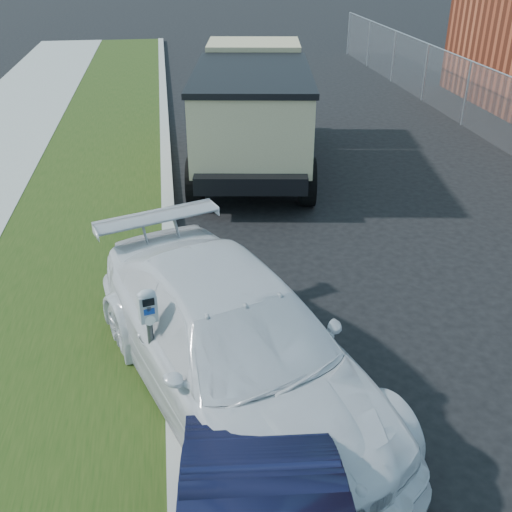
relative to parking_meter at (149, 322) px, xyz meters
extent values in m
plane|color=black|center=(2.82, 0.70, -1.20)|extent=(120.00, 120.00, 0.00)
cube|color=gray|center=(0.22, 2.70, -1.13)|extent=(0.25, 50.00, 0.15)
cube|color=#1B330E|center=(-1.38, 2.70, -1.14)|extent=(3.00, 50.00, 0.13)
cylinder|color=#9398A0|center=(8.82, 10.70, -0.30)|extent=(0.06, 0.06, 1.80)
cylinder|color=#9398A0|center=(8.82, 13.70, -0.30)|extent=(0.06, 0.06, 1.80)
cylinder|color=#9398A0|center=(8.82, 16.70, -0.30)|extent=(0.06, 0.06, 1.80)
cylinder|color=#9398A0|center=(8.82, 19.70, -0.30)|extent=(0.06, 0.06, 1.80)
cylinder|color=#9398A0|center=(8.82, 22.70, -0.30)|extent=(0.06, 0.06, 1.80)
cylinder|color=#3F4247|center=(0.00, 0.00, -0.53)|extent=(0.08, 0.08, 1.07)
cube|color=gray|center=(0.00, 0.00, 0.19)|extent=(0.22, 0.17, 0.32)
ellipsoid|color=gray|center=(0.00, 0.00, 0.35)|extent=(0.23, 0.18, 0.12)
cube|color=black|center=(0.02, -0.07, 0.29)|extent=(0.13, 0.04, 0.09)
cube|color=navy|center=(0.02, -0.06, 0.17)|extent=(0.12, 0.04, 0.07)
cylinder|color=silver|center=(0.02, -0.06, 0.06)|extent=(0.12, 0.04, 0.12)
cube|color=#3F4247|center=(0.02, -0.06, 0.21)|extent=(0.04, 0.02, 0.05)
imported|color=silver|center=(0.92, 0.14, -0.45)|extent=(3.78, 5.60, 1.51)
cube|color=black|center=(2.27, 8.04, -0.49)|extent=(3.11, 6.57, 0.35)
cube|color=tan|center=(2.62, 10.28, 0.33)|extent=(2.56, 2.11, 1.97)
cube|color=black|center=(2.62, 10.28, 0.72)|extent=(2.59, 2.13, 0.59)
cube|color=tan|center=(2.15, 7.26, 0.33)|extent=(2.97, 4.46, 1.58)
cube|color=black|center=(2.15, 7.26, 1.14)|extent=(3.09, 4.57, 0.12)
cube|color=black|center=(2.76, 11.20, -0.56)|extent=(2.36, 0.51, 0.30)
cylinder|color=black|center=(1.48, 10.35, -0.71)|extent=(0.46, 1.02, 0.99)
cylinder|color=black|center=(3.73, 10.01, -0.71)|extent=(0.46, 1.02, 0.99)
cylinder|color=black|center=(1.08, 7.72, -0.71)|extent=(0.46, 1.02, 0.99)
cylinder|color=black|center=(3.32, 7.38, -0.71)|extent=(0.46, 1.02, 0.99)
cylinder|color=black|center=(0.81, 5.97, -0.71)|extent=(0.46, 1.02, 0.99)
cylinder|color=black|center=(3.05, 5.62, -0.71)|extent=(0.46, 1.02, 0.99)
camera|label=1|loc=(0.37, -5.48, 3.70)|focal=42.00mm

